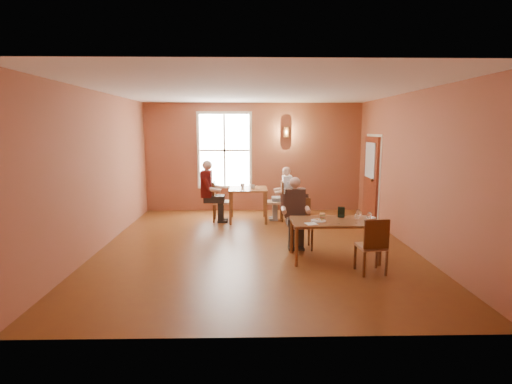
{
  "coord_description": "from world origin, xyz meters",
  "views": [
    {
      "loc": [
        -0.17,
        -7.63,
        2.3
      ],
      "look_at": [
        0.0,
        0.2,
        1.05
      ],
      "focal_mm": 28.0,
      "sensor_mm": 36.0,
      "label": 1
    }
  ],
  "objects_px": {
    "chair_diner_main": "(301,224)",
    "diner_maroon": "(221,192)",
    "diner_white": "(275,195)",
    "chair_empty": "(371,245)",
    "chair_diner_maroon": "(222,201)",
    "second_table": "(248,205)",
    "diner_main": "(301,215)",
    "main_table": "(334,240)",
    "chair_diner_white": "(274,201)"
  },
  "relations": [
    {
      "from": "chair_diner_main",
      "to": "diner_maroon",
      "type": "xyz_separation_m",
      "value": [
        -1.69,
        2.37,
        0.26
      ]
    },
    {
      "from": "diner_white",
      "to": "diner_maroon",
      "type": "bearing_deg",
      "value": 90.0
    },
    {
      "from": "chair_empty",
      "to": "diner_maroon",
      "type": "height_order",
      "value": "diner_maroon"
    },
    {
      "from": "diner_maroon",
      "to": "chair_empty",
      "type": "bearing_deg",
      "value": 35.35
    },
    {
      "from": "chair_diner_main",
      "to": "diner_white",
      "type": "height_order",
      "value": "diner_white"
    },
    {
      "from": "chair_diner_maroon",
      "to": "chair_empty",
      "type": "bearing_deg",
      "value": 35.04
    },
    {
      "from": "second_table",
      "to": "chair_diner_maroon",
      "type": "bearing_deg",
      "value": 180.0
    },
    {
      "from": "chair_diner_main",
      "to": "chair_diner_maroon",
      "type": "relative_size",
      "value": 0.96
    },
    {
      "from": "second_table",
      "to": "diner_main",
      "type": "bearing_deg",
      "value": -67.29
    },
    {
      "from": "chair_empty",
      "to": "chair_diner_maroon",
      "type": "relative_size",
      "value": 0.92
    },
    {
      "from": "main_table",
      "to": "diner_white",
      "type": "bearing_deg",
      "value": 105.28
    },
    {
      "from": "chair_empty",
      "to": "diner_white",
      "type": "height_order",
      "value": "diner_white"
    },
    {
      "from": "main_table",
      "to": "chair_diner_main",
      "type": "relative_size",
      "value": 1.56
    },
    {
      "from": "chair_diner_main",
      "to": "chair_diner_white",
      "type": "xyz_separation_m",
      "value": [
        -0.36,
        2.37,
        0.02
      ]
    },
    {
      "from": "main_table",
      "to": "diner_main",
      "type": "distance_m",
      "value": 0.85
    },
    {
      "from": "diner_white",
      "to": "diner_maroon",
      "type": "relative_size",
      "value": 0.88
    },
    {
      "from": "chair_diner_main",
      "to": "second_table",
      "type": "bearing_deg",
      "value": -67.03
    },
    {
      "from": "chair_empty",
      "to": "chair_diner_maroon",
      "type": "height_order",
      "value": "chair_diner_maroon"
    },
    {
      "from": "main_table",
      "to": "second_table",
      "type": "height_order",
      "value": "second_table"
    },
    {
      "from": "diner_main",
      "to": "chair_empty",
      "type": "distance_m",
      "value": 1.63
    },
    {
      "from": "main_table",
      "to": "chair_diner_white",
      "type": "height_order",
      "value": "chair_diner_white"
    },
    {
      "from": "diner_main",
      "to": "chair_diner_white",
      "type": "distance_m",
      "value": 2.43
    },
    {
      "from": "chair_diner_white",
      "to": "chair_diner_maroon",
      "type": "height_order",
      "value": "chair_diner_maroon"
    },
    {
      "from": "main_table",
      "to": "second_table",
      "type": "relative_size",
      "value": 1.59
    },
    {
      "from": "chair_empty",
      "to": "diner_maroon",
      "type": "relative_size",
      "value": 0.62
    },
    {
      "from": "main_table",
      "to": "diner_white",
      "type": "relative_size",
      "value": 1.14
    },
    {
      "from": "second_table",
      "to": "chair_diner_white",
      "type": "bearing_deg",
      "value": 0.0
    },
    {
      "from": "chair_diner_white",
      "to": "diner_white",
      "type": "relative_size",
      "value": 0.76
    },
    {
      "from": "chair_diner_main",
      "to": "chair_diner_maroon",
      "type": "bearing_deg",
      "value": -55.09
    },
    {
      "from": "chair_empty",
      "to": "chair_diner_maroon",
      "type": "distance_m",
      "value": 4.54
    },
    {
      "from": "chair_diner_main",
      "to": "diner_main",
      "type": "bearing_deg",
      "value": 90.0
    },
    {
      "from": "main_table",
      "to": "chair_diner_maroon",
      "type": "bearing_deg",
      "value": 125.5
    },
    {
      "from": "chair_diner_main",
      "to": "diner_white",
      "type": "bearing_deg",
      "value": -82.18
    },
    {
      "from": "chair_diner_maroon",
      "to": "chair_diner_white",
      "type": "bearing_deg",
      "value": 90.0
    },
    {
      "from": "main_table",
      "to": "chair_empty",
      "type": "xyz_separation_m",
      "value": [
        0.45,
        -0.69,
        0.11
      ]
    },
    {
      "from": "chair_diner_main",
      "to": "diner_white",
      "type": "relative_size",
      "value": 0.73
    },
    {
      "from": "chair_empty",
      "to": "diner_maroon",
      "type": "distance_m",
      "value": 4.56
    },
    {
      "from": "chair_diner_main",
      "to": "second_table",
      "type": "relative_size",
      "value": 1.02
    },
    {
      "from": "chair_diner_white",
      "to": "diner_maroon",
      "type": "height_order",
      "value": "diner_maroon"
    },
    {
      "from": "diner_white",
      "to": "diner_main",
      "type": "bearing_deg",
      "value": -172.28
    },
    {
      "from": "diner_white",
      "to": "second_table",
      "type": "bearing_deg",
      "value": 90.0
    },
    {
      "from": "chair_diner_main",
      "to": "chair_empty",
      "type": "distance_m",
      "value": 1.65
    },
    {
      "from": "diner_main",
      "to": "chair_diner_maroon",
      "type": "relative_size",
      "value": 1.32
    },
    {
      "from": "diner_white",
      "to": "diner_maroon",
      "type": "height_order",
      "value": "diner_maroon"
    },
    {
      "from": "chair_empty",
      "to": "second_table",
      "type": "bearing_deg",
      "value": 111.45
    },
    {
      "from": "main_table",
      "to": "diner_main",
      "type": "height_order",
      "value": "diner_main"
    },
    {
      "from": "main_table",
      "to": "chair_empty",
      "type": "bearing_deg",
      "value": -57.04
    },
    {
      "from": "chair_diner_white",
      "to": "chair_diner_maroon",
      "type": "relative_size",
      "value": 1.0
    },
    {
      "from": "chair_diner_white",
      "to": "diner_maroon",
      "type": "relative_size",
      "value": 0.67
    },
    {
      "from": "second_table",
      "to": "main_table",
      "type": "bearing_deg",
      "value": -63.52
    }
  ]
}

